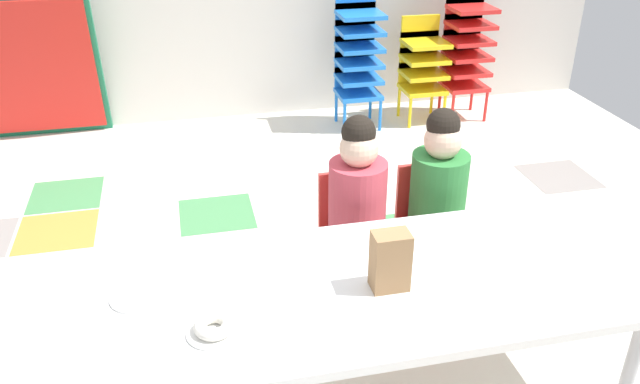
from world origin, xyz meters
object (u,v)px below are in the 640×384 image
object	(u,v)px
kid_chair_blue_stack	(358,52)
kid_chair_red_stack	(466,45)
folded_activity_table	(35,68)
donut_powdered_on_plate	(214,326)
craft_table	(331,296)
seated_child_near_camera	(357,194)
paper_bag_brown	(390,261)
seated_child_middle_seat	(438,185)
paper_plate_near_edge	(214,332)
paper_plate_center_table	(136,297)
kid_chair_yellow_stack	(422,63)

from	to	relation	value
kid_chair_blue_stack	kid_chair_red_stack	bearing A→B (deg)	0.00
folded_activity_table	donut_powdered_on_plate	xyz separation A→B (m)	(1.01, -3.16, 0.04)
craft_table	donut_powdered_on_plate	distance (m)	0.46
seated_child_near_camera	donut_powdered_on_plate	bearing A→B (deg)	-131.27
paper_bag_brown	kid_chair_blue_stack	bearing A→B (deg)	76.38
seated_child_middle_seat	paper_plate_near_edge	distance (m)	1.34
seated_child_near_camera	paper_plate_center_table	world-z (taller)	seated_child_near_camera
kid_chair_blue_stack	kid_chair_red_stack	size ratio (longest dim) A/B	1.00
seated_child_middle_seat	paper_bag_brown	xyz separation A→B (m)	(-0.46, -0.68, 0.10)
craft_table	kid_chair_blue_stack	distance (m)	2.91
seated_child_middle_seat	paper_plate_near_edge	xyz separation A→B (m)	(-1.08, -0.79, -0.00)
seated_child_middle_seat	paper_bag_brown	world-z (taller)	seated_child_middle_seat
kid_chair_red_stack	paper_plate_near_edge	bearing A→B (deg)	-126.57
seated_child_middle_seat	paper_bag_brown	distance (m)	0.83
craft_table	seated_child_near_camera	world-z (taller)	seated_child_near_camera
seated_child_middle_seat	donut_powdered_on_plate	xyz separation A→B (m)	(-1.08, -0.79, 0.02)
folded_activity_table	paper_bag_brown	bearing A→B (deg)	-61.87
seated_child_near_camera	kid_chair_yellow_stack	distance (m)	2.42
seated_child_near_camera	kid_chair_yellow_stack	xyz separation A→B (m)	(1.13, 2.14, -0.10)
seated_child_middle_seat	kid_chair_yellow_stack	bearing A→B (deg)	70.83
craft_table	seated_child_near_camera	bearing A→B (deg)	66.77
seated_child_near_camera	paper_bag_brown	size ratio (longest dim) A/B	4.17
paper_plate_near_edge	donut_powdered_on_plate	distance (m)	0.02
seated_child_middle_seat	kid_chair_blue_stack	world-z (taller)	kid_chair_blue_stack
seated_child_middle_seat	folded_activity_table	world-z (taller)	folded_activity_table
kid_chair_blue_stack	kid_chair_red_stack	world-z (taller)	same
kid_chair_yellow_stack	paper_plate_near_edge	world-z (taller)	kid_chair_yellow_stack
paper_bag_brown	paper_plate_near_edge	xyz separation A→B (m)	(-0.62, -0.11, -0.11)
craft_table	kid_chair_yellow_stack	world-z (taller)	kid_chair_yellow_stack
folded_activity_table	paper_plate_center_table	xyz separation A→B (m)	(0.76, -2.92, 0.01)
seated_child_near_camera	paper_bag_brown	bearing A→B (deg)	-96.33
kid_chair_yellow_stack	paper_bag_brown	world-z (taller)	kid_chair_yellow_stack
paper_bag_brown	paper_plate_center_table	bearing A→B (deg)	171.40
craft_table	kid_chair_blue_stack	world-z (taller)	kid_chair_blue_stack
kid_chair_red_stack	donut_powdered_on_plate	bearing A→B (deg)	-126.57
donut_powdered_on_plate	folded_activity_table	bearing A→B (deg)	107.71
kid_chair_red_stack	seated_child_middle_seat	bearing A→B (deg)	-117.08
craft_table	paper_plate_center_table	bearing A→B (deg)	172.54
kid_chair_blue_stack	kid_chair_yellow_stack	world-z (taller)	kid_chair_blue_stack
folded_activity_table	seated_child_near_camera	bearing A→B (deg)	-54.22
kid_chair_blue_stack	kid_chair_yellow_stack	bearing A→B (deg)	-0.05
seated_child_middle_seat	donut_powdered_on_plate	bearing A→B (deg)	-143.70
seated_child_middle_seat	kid_chair_blue_stack	xyz separation A→B (m)	(0.22, 2.14, 0.02)
seated_child_near_camera	paper_plate_center_table	distance (m)	1.09
craft_table	kid_chair_red_stack	xyz separation A→B (m)	(1.75, 2.78, 0.07)
kid_chair_blue_stack	folded_activity_table	xyz separation A→B (m)	(-2.32, 0.23, -0.04)
paper_plate_near_edge	folded_activity_table	bearing A→B (deg)	107.71
kid_chair_yellow_stack	kid_chair_red_stack	distance (m)	0.37
paper_plate_near_edge	seated_child_near_camera	bearing A→B (deg)	48.73
paper_bag_brown	donut_powdered_on_plate	bearing A→B (deg)	-169.85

